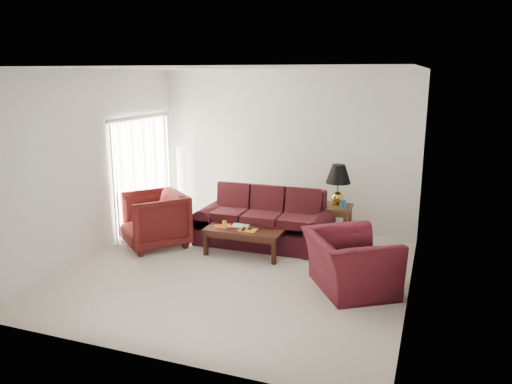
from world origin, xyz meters
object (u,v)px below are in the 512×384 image
end_table (334,223)px  armchair_left (154,220)px  armchair_right (350,262)px  sofa (264,219)px  floor_lamp (183,183)px  coffee_table (245,241)px

end_table → armchair_left: armchair_left is taller
armchair_right → end_table: bearing=-15.6°
sofa → end_table: sofa is taller
armchair_right → armchair_left: bearing=46.7°
sofa → floor_lamp: bearing=150.1°
armchair_left → coffee_table: armchair_left is taller
end_table → armchair_right: bearing=-72.6°
end_table → armchair_left: bearing=-154.6°
sofa → armchair_right: (1.72, -1.34, -0.08)m
floor_lamp → coffee_table: floor_lamp is taller
armchair_left → armchair_right: armchair_left is taller
end_table → armchair_right: 2.09m
sofa → coffee_table: size_ratio=1.81×
end_table → armchair_right: size_ratio=0.53×
floor_lamp → armchair_right: bearing=-30.7°
end_table → coffee_table: bearing=-135.8°
armchair_left → sofa: bearing=62.1°
sofa → floor_lamp: size_ratio=1.54×
sofa → floor_lamp: (-2.06, 0.92, 0.28)m
sofa → coffee_table: (-0.14, -0.55, -0.25)m
floor_lamp → armchair_right: size_ratio=1.25×
end_table → armchair_right: armchair_right is taller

